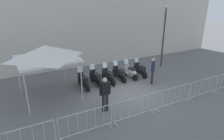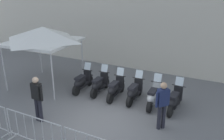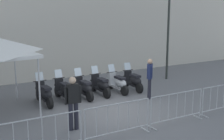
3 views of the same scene
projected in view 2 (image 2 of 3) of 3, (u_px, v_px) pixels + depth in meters
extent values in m
plane|color=slate|center=(102.00, 121.00, 8.69)|extent=(120.00, 120.00, 0.00)
cylinder|color=black|center=(90.00, 81.00, 11.71)|extent=(0.16, 0.49, 0.48)
cylinder|color=black|center=(76.00, 90.00, 10.65)|extent=(0.16, 0.49, 0.48)
cube|color=black|center=(83.00, 85.00, 11.17)|extent=(0.32, 0.88, 0.10)
ellipsoid|color=black|center=(80.00, 82.00, 10.84)|extent=(0.40, 0.86, 0.40)
cube|color=black|center=(80.00, 77.00, 10.80)|extent=(0.31, 0.61, 0.10)
cube|color=black|center=(87.00, 76.00, 11.45)|extent=(0.35, 0.16, 0.60)
cylinder|color=black|center=(87.00, 70.00, 11.34)|extent=(0.56, 0.06, 0.04)
cube|color=silver|center=(88.00, 66.00, 11.32)|extent=(0.33, 0.15, 0.35)
cube|color=black|center=(89.00, 76.00, 11.62)|extent=(0.22, 0.33, 0.06)
cylinder|color=black|center=(106.00, 83.00, 11.45)|extent=(0.16, 0.49, 0.48)
cylinder|color=black|center=(94.00, 93.00, 10.38)|extent=(0.16, 0.49, 0.48)
cube|color=black|center=(100.00, 87.00, 10.90)|extent=(0.32, 0.88, 0.10)
ellipsoid|color=black|center=(97.00, 85.00, 10.58)|extent=(0.40, 0.86, 0.40)
cube|color=black|center=(98.00, 80.00, 10.53)|extent=(0.31, 0.61, 0.10)
cube|color=black|center=(104.00, 79.00, 11.18)|extent=(0.35, 0.16, 0.60)
cylinder|color=black|center=(104.00, 72.00, 11.07)|extent=(0.56, 0.06, 0.04)
cube|color=silver|center=(105.00, 68.00, 11.05)|extent=(0.33, 0.16, 0.35)
cube|color=black|center=(106.00, 78.00, 11.36)|extent=(0.22, 0.33, 0.06)
cylinder|color=black|center=(121.00, 87.00, 11.00)|extent=(0.17, 0.49, 0.48)
cylinder|color=black|center=(110.00, 98.00, 9.94)|extent=(0.17, 0.49, 0.48)
cube|color=black|center=(116.00, 91.00, 10.45)|extent=(0.33, 0.88, 0.10)
ellipsoid|color=black|center=(113.00, 89.00, 10.13)|extent=(0.41, 0.86, 0.40)
cube|color=black|center=(114.00, 84.00, 10.09)|extent=(0.31, 0.62, 0.10)
cube|color=black|center=(120.00, 82.00, 10.73)|extent=(0.35, 0.16, 0.60)
cylinder|color=black|center=(120.00, 76.00, 10.62)|extent=(0.56, 0.07, 0.04)
cube|color=silver|center=(120.00, 72.00, 10.60)|extent=(0.33, 0.16, 0.35)
cube|color=black|center=(121.00, 82.00, 10.91)|extent=(0.22, 0.33, 0.06)
cylinder|color=black|center=(139.00, 90.00, 10.70)|extent=(0.17, 0.49, 0.48)
cylinder|color=black|center=(129.00, 101.00, 9.65)|extent=(0.17, 0.49, 0.48)
cube|color=black|center=(135.00, 95.00, 10.16)|extent=(0.34, 0.89, 0.10)
ellipsoid|color=black|center=(133.00, 92.00, 9.84)|extent=(0.42, 0.86, 0.40)
cube|color=black|center=(133.00, 87.00, 9.79)|extent=(0.32, 0.62, 0.10)
cube|color=black|center=(138.00, 85.00, 10.44)|extent=(0.35, 0.16, 0.60)
cylinder|color=black|center=(139.00, 78.00, 10.33)|extent=(0.56, 0.08, 0.04)
cube|color=silver|center=(139.00, 74.00, 10.31)|extent=(0.33, 0.16, 0.35)
cube|color=black|center=(140.00, 84.00, 10.61)|extent=(0.22, 0.33, 0.06)
cylinder|color=black|center=(157.00, 94.00, 10.29)|extent=(0.17, 0.49, 0.48)
cylinder|color=black|center=(149.00, 107.00, 9.23)|extent=(0.17, 0.49, 0.48)
cube|color=#B7BABC|center=(154.00, 99.00, 9.75)|extent=(0.33, 0.88, 0.10)
ellipsoid|color=#B7BABC|center=(152.00, 97.00, 9.43)|extent=(0.41, 0.86, 0.40)
cube|color=black|center=(153.00, 91.00, 9.38)|extent=(0.31, 0.61, 0.10)
cube|color=#B7BABC|center=(157.00, 89.00, 10.03)|extent=(0.35, 0.16, 0.60)
cylinder|color=black|center=(157.00, 82.00, 9.92)|extent=(0.56, 0.07, 0.04)
cube|color=silver|center=(158.00, 78.00, 9.90)|extent=(0.33, 0.16, 0.35)
cube|color=#B7BABC|center=(158.00, 88.00, 10.20)|extent=(0.22, 0.33, 0.06)
cylinder|color=black|center=(178.00, 98.00, 9.92)|extent=(0.21, 0.49, 0.48)
cylinder|color=black|center=(170.00, 111.00, 8.90)|extent=(0.21, 0.49, 0.48)
cube|color=black|center=(175.00, 103.00, 9.39)|extent=(0.40, 0.90, 0.10)
ellipsoid|color=black|center=(173.00, 101.00, 9.08)|extent=(0.47, 0.88, 0.40)
cube|color=black|center=(174.00, 95.00, 9.03)|extent=(0.36, 0.63, 0.10)
cube|color=black|center=(178.00, 93.00, 9.66)|extent=(0.36, 0.19, 0.60)
cylinder|color=black|center=(179.00, 86.00, 9.55)|extent=(0.56, 0.11, 0.04)
cube|color=silver|center=(180.00, 81.00, 9.53)|extent=(0.34, 0.18, 0.35)
cube|color=black|center=(179.00, 92.00, 9.82)|extent=(0.24, 0.34, 0.06)
cube|color=#B2B5B7|center=(7.00, 134.00, 7.88)|extent=(0.08, 0.44, 0.04)
cylinder|color=#B2B5B7|center=(7.00, 122.00, 7.67)|extent=(0.04, 0.04, 1.05)
cube|color=#B2B5B7|center=(13.00, 137.00, 7.75)|extent=(0.08, 0.44, 0.04)
cylinder|color=#B2B5B7|center=(9.00, 123.00, 7.62)|extent=(0.04, 0.04, 1.05)
cylinder|color=#B2B5B7|center=(32.00, 117.00, 6.98)|extent=(2.15, 0.26, 0.04)
cylinder|color=#B2B5B7|center=(17.00, 123.00, 7.43)|extent=(0.02, 0.02, 0.87)
cylinder|color=#B2B5B7|center=(25.00, 126.00, 7.28)|extent=(0.02, 0.02, 0.87)
cylinder|color=#B2B5B7|center=(34.00, 129.00, 7.13)|extent=(0.02, 0.02, 0.87)
cylinder|color=#B2B5B7|center=(43.00, 132.00, 6.97)|extent=(0.02, 0.02, 0.87)
cylinder|color=#B2B5B7|center=(52.00, 136.00, 6.82)|extent=(0.02, 0.02, 0.87)
cylinder|color=#B2B5B7|center=(99.00, 138.00, 6.00)|extent=(2.15, 0.26, 0.04)
cylinder|color=#23232D|center=(41.00, 110.00, 8.53)|extent=(0.14, 0.14, 0.90)
cylinder|color=#23232D|center=(37.00, 109.00, 8.62)|extent=(0.14, 0.14, 0.90)
cube|color=black|center=(37.00, 91.00, 8.32)|extent=(0.39, 0.28, 0.60)
sphere|color=beige|center=(35.00, 80.00, 8.18)|extent=(0.22, 0.22, 0.22)
cylinder|color=black|center=(41.00, 94.00, 8.23)|extent=(0.09, 0.09, 0.55)
cylinder|color=black|center=(32.00, 91.00, 8.45)|extent=(0.09, 0.09, 0.55)
cylinder|color=#23232D|center=(164.00, 116.00, 8.15)|extent=(0.14, 0.14, 0.90)
cylinder|color=#23232D|center=(159.00, 117.00, 8.09)|extent=(0.14, 0.14, 0.90)
cube|color=navy|center=(163.00, 97.00, 7.86)|extent=(0.41, 0.41, 0.60)
sphere|color=tan|center=(164.00, 86.00, 7.72)|extent=(0.22, 0.22, 0.22)
cylinder|color=navy|center=(169.00, 97.00, 7.96)|extent=(0.09, 0.09, 0.55)
cylinder|color=navy|center=(157.00, 100.00, 7.80)|extent=(0.09, 0.09, 0.55)
cylinder|color=silver|center=(4.00, 69.00, 10.85)|extent=(0.06, 0.06, 2.15)
cylinder|color=silver|center=(53.00, 77.00, 9.94)|extent=(0.06, 0.06, 2.15)
cylinder|color=silver|center=(40.00, 54.00, 13.18)|extent=(0.06, 0.06, 2.15)
cylinder|color=silver|center=(82.00, 60.00, 12.27)|extent=(0.06, 0.06, 2.15)
cube|color=white|center=(43.00, 42.00, 11.18)|extent=(2.95, 2.95, 0.12)
pyramid|color=white|center=(43.00, 34.00, 11.05)|extent=(2.95, 2.95, 0.65)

